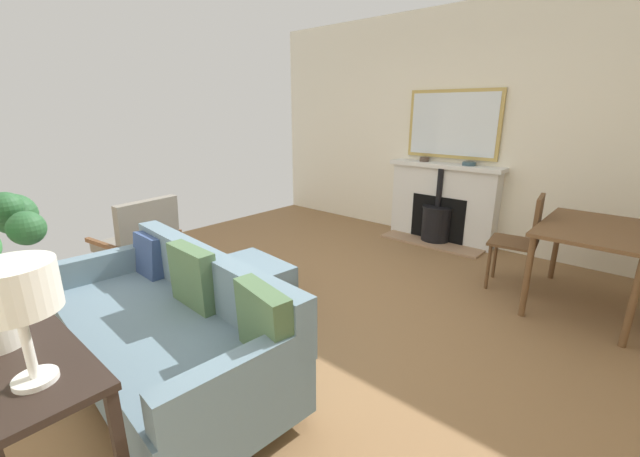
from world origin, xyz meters
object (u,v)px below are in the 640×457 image
object	(u,v)px
dining_table	(594,238)
dining_chair_near_fireplace	(525,235)
fireplace	(441,207)
sofa	(170,327)
armchair_accent	(141,237)
ottoman	(244,283)
mantel_bowl_near	(424,159)
mantel_bowl_far	(469,164)
table_lamp_far_end	(14,293)

from	to	relation	value
dining_table	dining_chair_near_fireplace	distance (m)	0.53
fireplace	sofa	distance (m)	3.70
armchair_accent	dining_table	size ratio (longest dim) A/B	0.77
ottoman	dining_table	xyz separation A→B (m)	(-1.97, 2.15, 0.39)
armchair_accent	dining_chair_near_fireplace	distance (m)	3.60
dining_table	dining_chair_near_fireplace	bearing A→B (deg)	-91.21
fireplace	mantel_bowl_near	xyz separation A→B (m)	(-0.03, -0.30, 0.59)
ottoman	dining_chair_near_fireplace	xyz separation A→B (m)	(-1.98, 1.62, 0.29)
fireplace	armchair_accent	bearing A→B (deg)	-26.38
mantel_bowl_near	sofa	bearing A→B (deg)	3.44
ottoman	dining_table	bearing A→B (deg)	132.50
mantel_bowl_far	dining_table	distance (m)	1.77
mantel_bowl_far	dining_table	size ratio (longest dim) A/B	0.14
dining_table	dining_chair_near_fireplace	xyz separation A→B (m)	(-0.01, -0.53, -0.10)
dining_table	mantel_bowl_near	bearing A→B (deg)	-114.47
mantel_bowl_near	ottoman	size ratio (longest dim) A/B	0.17
fireplace	mantel_bowl_far	size ratio (longest dim) A/B	9.04
dining_chair_near_fireplace	sofa	bearing A→B (deg)	-24.63
fireplace	ottoman	distance (m)	2.90
mantel_bowl_near	armchair_accent	world-z (taller)	mantel_bowl_near
fireplace	mantel_bowl_far	xyz separation A→B (m)	(-0.03, 0.29, 0.58)
sofa	armchair_accent	xyz separation A→B (m)	(-0.54, -1.49, 0.14)
table_lamp_far_end	armchair_accent	bearing A→B (deg)	-121.89
fireplace	armchair_accent	world-z (taller)	fireplace
armchair_accent	table_lamp_far_end	xyz separation A→B (m)	(1.34, 2.15, 0.61)
ottoman	armchair_accent	size ratio (longest dim) A/B	0.85
dining_table	dining_chair_near_fireplace	world-z (taller)	dining_chair_near_fireplace
dining_chair_near_fireplace	armchair_accent	bearing A→B (deg)	-50.72
ottoman	dining_table	world-z (taller)	dining_table
ottoman	table_lamp_far_end	size ratio (longest dim) A/B	1.67
mantel_bowl_far	armchair_accent	world-z (taller)	mantel_bowl_far
fireplace	mantel_bowl_near	distance (m)	0.66
dining_table	armchair_accent	bearing A→B (deg)	-55.60
mantel_bowl_far	table_lamp_far_end	size ratio (longest dim) A/B	0.36
ottoman	armchair_accent	xyz separation A→B (m)	(0.30, -1.16, 0.23)
mantel_bowl_near	ottoman	bearing A→B (deg)	-2.14
table_lamp_far_end	mantel_bowl_near	bearing A→B (deg)	-168.99
fireplace	table_lamp_far_end	distance (m)	4.59
ottoman	armchair_accent	world-z (taller)	armchair_accent
fireplace	sofa	size ratio (longest dim) A/B	0.71
mantel_bowl_near	table_lamp_far_end	size ratio (longest dim) A/B	0.28
table_lamp_far_end	dining_chair_near_fireplace	world-z (taller)	table_lamp_far_end
mantel_bowl_far	sofa	world-z (taller)	mantel_bowl_far
mantel_bowl_near	dining_chair_near_fireplace	world-z (taller)	mantel_bowl_near
mantel_bowl_far	ottoman	size ratio (longest dim) A/B	0.22
fireplace	armchair_accent	size ratio (longest dim) A/B	1.66
fireplace	ottoman	xyz separation A→B (m)	(2.87, -0.41, -0.20)
mantel_bowl_near	mantel_bowl_far	world-z (taller)	mantel_bowl_near
mantel_bowl_near	sofa	xyz separation A→B (m)	(3.73, 0.22, -0.69)
table_lamp_far_end	fireplace	bearing A→B (deg)	-172.64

